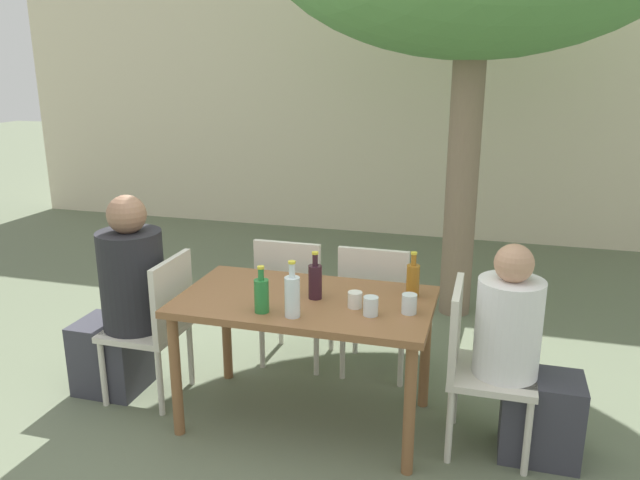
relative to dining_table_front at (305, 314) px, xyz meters
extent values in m
plane|color=#667056|center=(0.00, 0.00, -0.66)|extent=(30.00, 30.00, 0.00)
cube|color=beige|center=(0.00, 4.16, 0.74)|extent=(10.00, 0.08, 2.80)
cylinder|color=#7A6651|center=(0.71, 1.88, 0.43)|extent=(0.25, 0.25, 2.17)
cube|color=brown|center=(0.00, 0.00, 0.07)|extent=(1.39, 0.79, 0.04)
cylinder|color=brown|center=(-0.64, -0.33, -0.30)|extent=(0.06, 0.06, 0.71)
cylinder|color=brown|center=(0.64, -0.33, -0.30)|extent=(0.06, 0.06, 0.71)
cylinder|color=brown|center=(-0.64, 0.33, -0.30)|extent=(0.06, 0.06, 0.71)
cylinder|color=brown|center=(0.64, 0.33, -0.30)|extent=(0.06, 0.06, 0.71)
cube|color=beige|center=(-1.02, 0.00, -0.22)|extent=(0.44, 0.44, 0.04)
cube|color=beige|center=(-0.82, 0.00, 0.02)|extent=(0.04, 0.44, 0.45)
cylinder|color=beige|center=(-1.21, 0.19, -0.45)|extent=(0.04, 0.04, 0.42)
cylinder|color=beige|center=(-1.21, -0.19, -0.45)|extent=(0.04, 0.04, 0.42)
cylinder|color=beige|center=(-0.83, 0.19, -0.45)|extent=(0.04, 0.04, 0.42)
cylinder|color=beige|center=(-0.83, -0.19, -0.45)|extent=(0.04, 0.04, 0.42)
cube|color=beige|center=(1.02, 0.00, -0.22)|extent=(0.44, 0.44, 0.04)
cube|color=beige|center=(0.82, 0.00, 0.02)|extent=(0.04, 0.44, 0.45)
cylinder|color=beige|center=(1.21, -0.19, -0.45)|extent=(0.04, 0.04, 0.42)
cylinder|color=beige|center=(1.21, 0.19, -0.45)|extent=(0.04, 0.04, 0.42)
cylinder|color=beige|center=(0.83, -0.19, -0.45)|extent=(0.04, 0.04, 0.42)
cylinder|color=beige|center=(0.83, 0.19, -0.45)|extent=(0.04, 0.04, 0.42)
cube|color=beige|center=(-0.28, 0.71, -0.22)|extent=(0.44, 0.44, 0.04)
cube|color=beige|center=(-0.28, 0.51, 0.02)|extent=(0.44, 0.04, 0.45)
cylinder|color=beige|center=(-0.09, 0.90, -0.45)|extent=(0.04, 0.04, 0.42)
cylinder|color=beige|center=(-0.47, 0.90, -0.45)|extent=(0.04, 0.04, 0.42)
cylinder|color=beige|center=(-0.09, 0.52, -0.45)|extent=(0.04, 0.04, 0.42)
cylinder|color=beige|center=(-0.47, 0.52, -0.45)|extent=(0.04, 0.04, 0.42)
cube|color=beige|center=(0.28, 0.71, -0.22)|extent=(0.44, 0.44, 0.04)
cube|color=beige|center=(0.28, 0.51, 0.02)|extent=(0.44, 0.04, 0.45)
cylinder|color=beige|center=(0.47, 0.90, -0.45)|extent=(0.04, 0.04, 0.42)
cylinder|color=beige|center=(0.09, 0.90, -0.45)|extent=(0.04, 0.04, 0.42)
cylinder|color=beige|center=(0.47, 0.52, -0.45)|extent=(0.04, 0.04, 0.42)
cylinder|color=beige|center=(0.09, 0.52, -0.45)|extent=(0.04, 0.04, 0.42)
cube|color=#383842|center=(-1.28, 0.00, -0.43)|extent=(0.40, 0.34, 0.45)
cylinder|color=#232328|center=(-1.08, 0.00, 0.09)|extent=(0.38, 0.38, 0.60)
sphere|color=#936B51|center=(-1.08, 0.00, 0.49)|extent=(0.23, 0.23, 0.23)
cube|color=#383842|center=(1.28, 0.00, -0.43)|extent=(0.40, 0.30, 0.45)
cylinder|color=white|center=(1.08, 0.00, 0.05)|extent=(0.33, 0.33, 0.51)
sphere|color=tan|center=(1.08, 0.00, 0.39)|extent=(0.20, 0.20, 0.20)
cylinder|color=silver|center=(0.01, -0.26, 0.20)|extent=(0.08, 0.08, 0.21)
cylinder|color=silver|center=(0.01, -0.26, 0.34)|extent=(0.03, 0.03, 0.07)
cylinder|color=gold|center=(0.01, -0.26, 0.38)|extent=(0.04, 0.04, 0.01)
cylinder|color=#287A38|center=(-0.16, -0.24, 0.18)|extent=(0.08, 0.08, 0.18)
cylinder|color=#287A38|center=(-0.16, -0.24, 0.30)|extent=(0.03, 0.03, 0.06)
cylinder|color=gold|center=(-0.16, -0.24, 0.33)|extent=(0.04, 0.04, 0.01)
cylinder|color=#331923|center=(0.05, 0.02, 0.18)|extent=(0.08, 0.08, 0.19)
cylinder|color=#331923|center=(0.05, 0.02, 0.31)|extent=(0.03, 0.03, 0.07)
cylinder|color=gold|center=(0.05, 0.02, 0.35)|extent=(0.04, 0.04, 0.01)
cylinder|color=#9E661E|center=(0.56, 0.19, 0.18)|extent=(0.07, 0.07, 0.18)
cylinder|color=#9E661E|center=(0.56, 0.19, 0.30)|extent=(0.03, 0.03, 0.06)
cylinder|color=gold|center=(0.56, 0.19, 0.34)|extent=(0.03, 0.03, 0.01)
cylinder|color=silver|center=(0.58, -0.05, 0.14)|extent=(0.08, 0.08, 0.10)
cylinder|color=silver|center=(0.39, -0.13, 0.14)|extent=(0.08, 0.08, 0.10)
cylinder|color=silver|center=(0.29, -0.05, 0.13)|extent=(0.08, 0.08, 0.09)
camera|label=1|loc=(0.95, -3.06, 1.35)|focal=35.00mm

